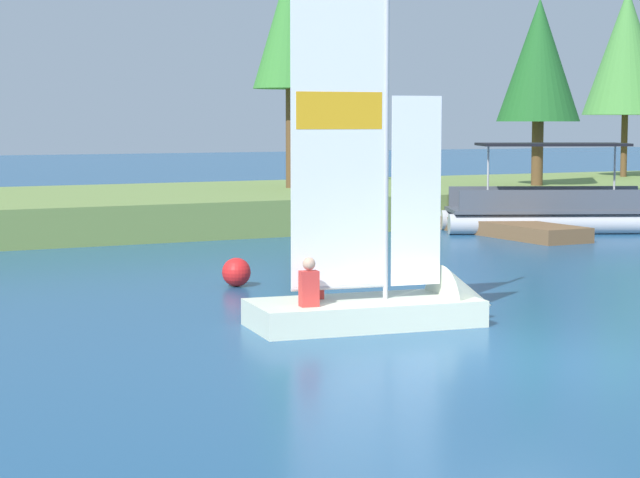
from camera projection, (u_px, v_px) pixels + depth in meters
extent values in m
plane|color=navy|center=(522.00, 362.00, 15.78)|extent=(200.00, 200.00, 0.00)
cube|color=olive|center=(80.00, 212.00, 35.29)|extent=(80.00, 10.37, 1.04)
cylinder|color=brown|center=(291.00, 138.00, 38.62)|extent=(0.33, 0.33, 3.30)
cone|color=#387F33|center=(290.00, 24.00, 38.24)|extent=(2.51, 2.51, 4.22)
cylinder|color=brown|center=(537.00, 154.00, 40.09)|extent=(0.40, 0.40, 2.21)
cone|color=#1E5B23|center=(539.00, 60.00, 39.77)|extent=(2.86, 2.86, 4.21)
cylinder|color=brown|center=(624.00, 146.00, 46.38)|extent=(0.26, 0.26, 2.47)
cone|color=#47893D|center=(627.00, 52.00, 46.00)|extent=(3.40, 3.40, 4.99)
cube|color=brown|center=(506.00, 228.00, 33.31)|extent=(1.55, 5.81, 0.41)
cube|color=silver|center=(364.00, 313.00, 18.56)|extent=(3.84, 2.07, 0.42)
cone|color=silver|center=(467.00, 307.00, 19.16)|extent=(1.10, 1.54, 1.43)
cylinder|color=#B7B7BC|center=(386.00, 115.00, 18.36)|extent=(0.08, 0.08, 5.88)
cube|color=white|center=(339.00, 132.00, 18.13)|extent=(1.58, 0.25, 4.86)
cube|color=orange|center=(339.00, 111.00, 18.09)|extent=(1.42, 0.23, 0.58)
cube|color=white|center=(416.00, 191.00, 18.66)|extent=(0.85, 0.15, 3.05)
cylinder|color=#B7B7BC|center=(339.00, 287.00, 18.38)|extent=(1.59, 0.28, 0.06)
cube|color=red|center=(309.00, 289.00, 17.84)|extent=(0.30, 0.24, 0.55)
sphere|color=tan|center=(309.00, 264.00, 17.80)|extent=(0.20, 0.20, 0.20)
cube|color=red|center=(314.00, 285.00, 18.60)|extent=(0.30, 0.24, 0.46)
sphere|color=tan|center=(314.00, 264.00, 18.57)|extent=(0.20, 0.20, 0.20)
cylinder|color=#B2B2B7|center=(545.00, 220.00, 35.04)|extent=(5.97, 3.17, 0.60)
cylinder|color=#B2B2B7|center=(557.00, 224.00, 33.59)|extent=(5.97, 3.17, 0.60)
cube|color=#474C56|center=(551.00, 210.00, 34.28)|extent=(6.35, 4.40, 0.10)
cube|color=#474C56|center=(543.00, 196.00, 35.18)|extent=(5.30, 2.50, 0.60)
cube|color=#474C56|center=(559.00, 200.00, 33.31)|extent=(5.30, 2.50, 0.60)
cylinder|color=#B2B2B7|center=(614.00, 177.00, 34.26)|extent=(0.06, 0.06, 1.85)
cylinder|color=#B2B2B7|center=(488.00, 177.00, 34.10)|extent=(0.06, 0.06, 1.85)
cube|color=black|center=(552.00, 144.00, 34.08)|extent=(4.66, 3.47, 0.08)
sphere|color=red|center=(236.00, 272.00, 22.97)|extent=(0.57, 0.57, 0.57)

